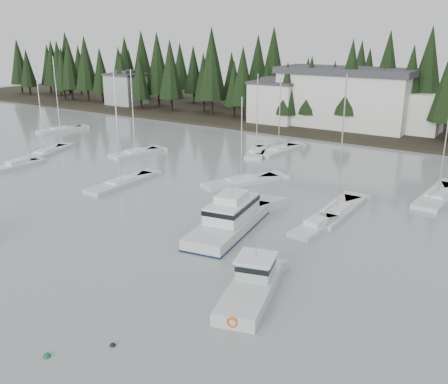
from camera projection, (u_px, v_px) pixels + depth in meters
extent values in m
cube|color=black|center=(391.00, 120.00, 104.51)|extent=(240.00, 54.00, 1.00)
cube|color=silver|center=(275.00, 103.00, 98.21)|extent=(9.00, 7.00, 7.50)
cube|color=#38383D|center=(276.00, 82.00, 96.96)|extent=(9.54, 7.42, 0.50)
cube|color=#38383D|center=(276.00, 79.00, 96.78)|extent=(4.95, 3.85, 0.80)
cube|color=#999EA0|center=(126.00, 90.00, 121.69)|extent=(8.00, 7.00, 7.00)
cube|color=#38383D|center=(125.00, 74.00, 120.52)|extent=(8.48, 7.42, 0.50)
cube|color=#38383D|center=(125.00, 72.00, 120.34)|extent=(4.40, 3.85, 0.80)
cube|color=silver|center=(345.00, 100.00, 93.45)|extent=(24.00, 10.00, 10.00)
cube|color=#38383D|center=(347.00, 71.00, 91.81)|extent=(25.00, 11.00, 1.20)
cube|color=silver|center=(412.00, 112.00, 89.28)|extent=(10.00, 8.00, 7.00)
cube|color=silver|center=(229.00, 228.00, 47.18)|extent=(5.70, 12.87, 1.81)
cube|color=#0E1A33|center=(229.00, 229.00, 47.22)|extent=(5.74, 12.94, 0.25)
cube|color=white|center=(232.00, 209.00, 47.18)|extent=(4.10, 6.87, 1.64)
cube|color=black|center=(232.00, 205.00, 47.05)|extent=(4.19, 6.94, 0.45)
cube|color=white|center=(232.00, 197.00, 46.81)|extent=(2.77, 3.55, 0.73)
cylinder|color=#A5A8AD|center=(232.00, 188.00, 46.53)|extent=(0.10, 0.10, 1.24)
cube|color=silver|center=(250.00, 297.00, 35.20)|extent=(5.06, 8.90, 1.37)
cube|color=silver|center=(250.00, 287.00, 34.97)|extent=(4.96, 8.73, 0.13)
cube|color=#99C8B3|center=(256.00, 267.00, 36.27)|extent=(3.00, 3.07, 1.47)
cube|color=white|center=(256.00, 258.00, 36.02)|extent=(3.37, 3.48, 0.13)
cube|color=black|center=(256.00, 264.00, 36.18)|extent=(3.07, 3.13, 0.42)
cylinder|color=#A5A8AD|center=(256.00, 246.00, 35.74)|extent=(0.08, 0.08, 1.69)
torus|color=#F2590C|center=(232.00, 322.00, 31.24)|extent=(0.75, 0.34, 0.74)
cube|color=silver|center=(337.00, 213.00, 51.49)|extent=(2.76, 10.25, 1.05)
cube|color=white|center=(337.00, 208.00, 51.29)|extent=(1.91, 3.49, 0.30)
cylinder|color=#A5A8AD|center=(342.00, 144.00, 49.22)|extent=(0.14, 0.14, 13.57)
cube|color=silver|center=(241.00, 184.00, 61.45)|extent=(7.00, 10.18, 1.05)
cube|color=white|center=(241.00, 179.00, 61.25)|extent=(3.27, 3.91, 0.30)
cylinder|color=#A5A8AD|center=(242.00, 139.00, 59.73)|extent=(0.14, 0.14, 10.06)
cube|color=silver|center=(135.00, 155.00, 75.57)|extent=(4.38, 8.40, 1.05)
cube|color=white|center=(135.00, 151.00, 75.37)|extent=(2.44, 3.07, 0.30)
cylinder|color=#A5A8AD|center=(133.00, 111.00, 73.52)|extent=(0.14, 0.14, 12.16)
cube|color=silver|center=(60.00, 131.00, 93.03)|extent=(4.44, 8.97, 1.05)
cube|color=white|center=(60.00, 128.00, 92.83)|extent=(2.37, 3.26, 0.30)
cylinder|color=#A5A8AD|center=(56.00, 93.00, 90.84)|extent=(0.14, 0.14, 13.05)
cube|color=silver|center=(256.00, 154.00, 76.01)|extent=(5.39, 8.54, 1.05)
cube|color=white|center=(256.00, 150.00, 75.81)|extent=(2.70, 3.24, 0.30)
cylinder|color=#A5A8AD|center=(257.00, 113.00, 74.07)|extent=(0.14, 0.14, 11.45)
cube|color=silver|center=(121.00, 185.00, 60.87)|extent=(2.67, 10.15, 1.05)
cube|color=white|center=(121.00, 180.00, 60.67)|extent=(1.82, 3.46, 0.30)
cylinder|color=#A5A8AD|center=(117.00, 127.00, 58.65)|extent=(0.14, 0.14, 13.26)
cube|color=silver|center=(438.00, 198.00, 56.13)|extent=(3.55, 11.13, 1.05)
cube|color=white|center=(438.00, 193.00, 55.93)|extent=(2.21, 3.85, 0.30)
cylinder|color=#A5A8AD|center=(447.00, 133.00, 53.82)|extent=(0.14, 0.14, 13.87)
cube|color=silver|center=(45.00, 154.00, 75.82)|extent=(5.55, 10.32, 1.05)
cube|color=white|center=(45.00, 150.00, 75.62)|extent=(2.75, 3.80, 0.30)
cylinder|color=#A5A8AD|center=(40.00, 109.00, 73.70)|extent=(0.14, 0.14, 12.61)
cube|color=silver|center=(278.00, 152.00, 77.22)|extent=(3.57, 9.51, 1.05)
cube|color=white|center=(278.00, 148.00, 77.02)|extent=(2.19, 3.32, 0.30)
cylinder|color=#A5A8AD|center=(280.00, 114.00, 75.39)|extent=(0.14, 0.14, 10.74)
cube|color=silver|center=(16.00, 167.00, 68.48)|extent=(2.21, 7.00, 0.90)
cube|color=white|center=(15.00, 162.00, 68.27)|extent=(1.50, 2.24, 0.55)
cube|color=silver|center=(316.00, 229.00, 47.39)|extent=(2.89, 6.97, 0.90)
cube|color=white|center=(316.00, 222.00, 47.17)|extent=(1.71, 2.31, 0.55)
sphere|color=#145933|center=(47.00, 357.00, 28.92)|extent=(0.47, 0.47, 0.47)
sphere|color=black|center=(113.00, 346.00, 29.91)|extent=(0.38, 0.38, 0.38)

